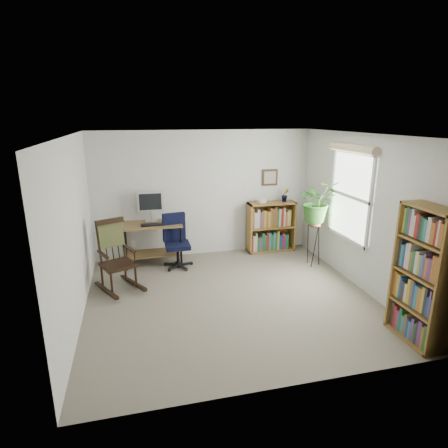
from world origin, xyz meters
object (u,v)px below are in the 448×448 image
object	(u,v)px
low_bookshelf	(271,227)
tall_bookshelf	(423,276)
office_chair	(177,241)
desk	(153,243)
rocking_chair	(117,255)

from	to	relation	value
low_bookshelf	tall_bookshelf	xyz separation A→B (m)	(0.60, -3.40, 0.33)
office_chair	low_bookshelf	bearing A→B (deg)	3.29
low_bookshelf	tall_bookshelf	distance (m)	3.47
desk	office_chair	size ratio (longest dim) A/B	1.08
office_chair	rocking_chair	world-z (taller)	rocking_chair
desk	tall_bookshelf	bearing A→B (deg)	-47.99
office_chair	low_bookshelf	world-z (taller)	low_bookshelf
desk	office_chair	distance (m)	0.53
office_chair	rocking_chair	distance (m)	1.22
rocking_chair	low_bookshelf	size ratio (longest dim) A/B	1.13
rocking_chair	low_bookshelf	bearing A→B (deg)	-3.07
desk	rocking_chair	distance (m)	1.16
office_chair	tall_bookshelf	xyz separation A→B (m)	(2.53, -2.97, 0.34)
desk	rocking_chair	bearing A→B (deg)	-121.14
office_chair	rocking_chair	xyz separation A→B (m)	(-1.01, -0.67, 0.07)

